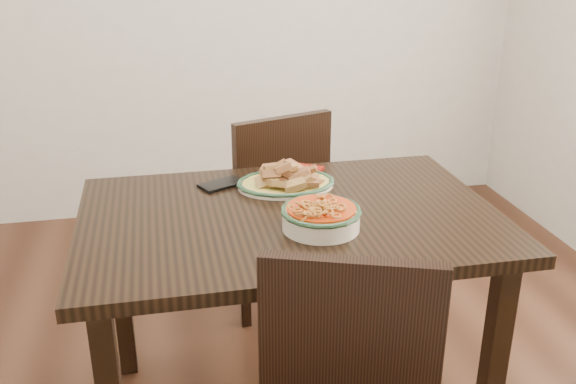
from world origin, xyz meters
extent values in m
cube|color=black|center=(0.03, -0.09, 0.73)|extent=(1.27, 0.85, 0.04)
cube|color=black|center=(0.58, -0.42, 0.35)|extent=(0.06, 0.06, 0.71)
cube|color=black|center=(-0.52, 0.25, 0.35)|extent=(0.06, 0.06, 0.71)
cube|color=black|center=(0.58, 0.25, 0.35)|extent=(0.06, 0.06, 0.71)
cube|color=black|center=(0.07, 0.67, 0.43)|extent=(0.53, 0.53, 0.04)
cube|color=black|center=(0.18, 0.89, 0.21)|extent=(0.04, 0.04, 0.41)
cube|color=black|center=(-0.14, 0.78, 0.21)|extent=(0.04, 0.04, 0.41)
cube|color=black|center=(0.29, 0.56, 0.21)|extent=(0.04, 0.04, 0.41)
cube|color=black|center=(-0.04, 0.46, 0.21)|extent=(0.04, 0.04, 0.41)
cube|color=black|center=(0.13, 0.49, 0.67)|extent=(0.41, 0.17, 0.44)
cube|color=black|center=(0.05, -0.67, 0.67)|extent=(0.41, 0.18, 0.44)
ellipsoid|color=white|center=(0.07, 0.13, 0.76)|extent=(0.32, 0.24, 0.02)
ellipsoid|color=gold|center=(0.07, 0.13, 0.76)|extent=(0.31, 0.23, 0.01)
torus|color=#1A3B24|center=(0.07, 0.13, 0.77)|extent=(0.25, 0.25, 0.01)
cylinder|color=beige|center=(0.10, -0.21, 0.78)|extent=(0.23, 0.23, 0.06)
torus|color=#1B3B21|center=(0.10, -0.21, 0.81)|extent=(0.24, 0.24, 0.02)
cylinder|color=#B12E08|center=(0.10, -0.21, 0.81)|extent=(0.20, 0.20, 0.01)
cube|color=black|center=(-0.14, 0.18, 0.76)|extent=(0.17, 0.13, 0.01)
cube|color=maroon|center=(0.16, 0.26, 0.76)|extent=(0.15, 0.14, 0.01)
camera|label=1|loc=(-0.34, -1.84, 1.55)|focal=40.00mm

